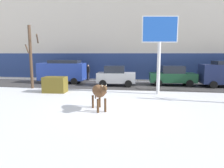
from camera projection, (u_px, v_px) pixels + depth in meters
name	position (u px, v px, depth m)	size (l,w,h in m)	color
ground_plane	(114.00, 110.00, 10.78)	(120.00, 120.00, 0.00)	white
road_strip	(127.00, 85.00, 19.25)	(60.00, 5.60, 0.01)	#423F3F
building_facade	(132.00, 24.00, 24.26)	(44.00, 6.10, 13.00)	beige
cow_brown	(99.00, 92.00, 10.54)	(1.29, 1.86, 1.54)	brown
billboard	(160.00, 34.00, 14.34)	(2.52, 0.58, 5.56)	silver
car_blue_van	(62.00, 71.00, 20.57)	(4.69, 2.31, 2.32)	#233D9E
car_silver_hatchback	(116.00, 76.00, 18.78)	(3.58, 2.07, 1.86)	#B7BABF
car_darkgreen_sedan	(172.00, 76.00, 19.05)	(4.29, 2.15, 1.84)	#194C2D
pedestrian_near_billboard	(88.00, 72.00, 22.70)	(0.36, 0.24, 1.73)	#282833
bare_tree_far_back	(31.00, 56.00, 17.13)	(1.31, 1.30, 5.30)	#4C3828
dumpster	(55.00, 85.00, 15.59)	(1.70, 1.10, 1.20)	brown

